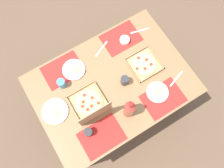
{
  "coord_description": "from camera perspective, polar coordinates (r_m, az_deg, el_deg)",
  "views": [
    {
      "loc": [
        0.33,
        0.55,
        2.75
      ],
      "look_at": [
        0.0,
        0.0,
        0.75
      ],
      "focal_mm": 37.25,
      "sensor_mm": 36.0,
      "label": 1
    }
  ],
  "objects": [
    {
      "name": "placemat_near_right",
      "position": [
        2.19,
        -11.97,
        3.36
      ],
      "size": [
        0.36,
        0.26,
        0.0
      ],
      "primitive_type": "cube",
      "color": "red",
      "rests_on": "dining_table"
    },
    {
      "name": "cup_dark",
      "position": [
        2.1,
        -12.25,
        0.13
      ],
      "size": [
        0.07,
        0.07,
        0.1
      ],
      "primitive_type": "cylinder",
      "color": "teal",
      "rests_on": "dining_table"
    },
    {
      "name": "pizza_box_edge_far",
      "position": [
        2.01,
        -5.47,
        -5.22
      ],
      "size": [
        0.29,
        0.31,
        0.33
      ],
      "color": "tan",
      "rests_on": "dining_table"
    },
    {
      "name": "ground_plane",
      "position": [
        2.83,
        0.0,
        -4.66
      ],
      "size": [
        6.0,
        6.0,
        0.0
      ],
      "primitive_type": "plane",
      "color": "brown"
    },
    {
      "name": "placemat_near_left",
      "position": [
        2.28,
        2.22,
        11.18
      ],
      "size": [
        0.36,
        0.26,
        0.0
      ],
      "primitive_type": "cube",
      "color": "red",
      "rests_on": "dining_table"
    },
    {
      "name": "dining_table",
      "position": [
        2.2,
        0.0,
        -0.87
      ],
      "size": [
        1.41,
        1.0,
        0.75
      ],
      "color": "#3F3328",
      "rests_on": "ground_plane"
    },
    {
      "name": "fork_by_near_right",
      "position": [
        2.23,
        -2.59,
        8.61
      ],
      "size": [
        0.18,
        0.09,
        0.0
      ],
      "primitive_type": "cube",
      "rotation": [
        0.0,
        0.0,
        3.57
      ],
      "color": "#B7B7BC",
      "rests_on": "dining_table"
    },
    {
      "name": "condiment_bowl",
      "position": [
        2.25,
        3.13,
        10.69
      ],
      "size": [
        0.09,
        0.09,
        0.04
      ],
      "primitive_type": "cylinder",
      "color": "white",
      "rests_on": "dining_table"
    },
    {
      "name": "plate_far_left",
      "position": [
        2.11,
        11.12,
        -1.92
      ],
      "size": [
        0.2,
        0.2,
        0.03
      ],
      "color": "white",
      "rests_on": "dining_table"
    },
    {
      "name": "plate_near_right",
      "position": [
        2.16,
        -9.29,
        3.51
      ],
      "size": [
        0.21,
        0.21,
        0.03
      ],
      "color": "white",
      "rests_on": "dining_table"
    },
    {
      "name": "soda_bottle",
      "position": [
        1.91,
        4.26,
        -6.17
      ],
      "size": [
        0.09,
        0.09,
        0.32
      ],
      "color": "#B2382D",
      "rests_on": "dining_table"
    },
    {
      "name": "placemat_far_right",
      "position": [
        2.01,
        -2.54,
        -12.73
      ],
      "size": [
        0.36,
        0.26,
        0.0
      ],
      "primitive_type": "cube",
      "color": "red",
      "rests_on": "dining_table"
    },
    {
      "name": "placemat_far_left",
      "position": [
        2.11,
        12.43,
        -3.48
      ],
      "size": [
        0.36,
        0.26,
        0.0
      ],
      "primitive_type": "cube",
      "color": "red",
      "rests_on": "dining_table"
    },
    {
      "name": "cup_clear_left",
      "position": [
        2.06,
        3.11,
        0.84
      ],
      "size": [
        0.07,
        0.07,
        0.1
      ],
      "primitive_type": "cylinder",
      "color": "#333338",
      "rests_on": "dining_table"
    },
    {
      "name": "cup_spare",
      "position": [
        1.98,
        -5.81,
        -11.71
      ],
      "size": [
        0.07,
        0.07,
        0.09
      ],
      "primitive_type": "cylinder",
      "color": "#333338",
      "rests_on": "dining_table"
    },
    {
      "name": "fork_by_near_left",
      "position": [
        2.34,
        6.83,
        12.84
      ],
      "size": [
        0.19,
        0.06,
        0.0
      ],
      "primitive_type": "cube",
      "rotation": [
        0.0,
        0.0,
        2.89
      ],
      "color": "#B7B7BC",
      "rests_on": "dining_table"
    },
    {
      "name": "pizza_box_center",
      "position": [
        2.17,
        7.83,
        4.83
      ],
      "size": [
        0.27,
        0.27,
        0.04
      ],
      "color": "tan",
      "rests_on": "dining_table"
    },
    {
      "name": "fork_by_far_right",
      "position": [
        2.19,
        15.51,
        1.27
      ],
      "size": [
        0.19,
        0.07,
        0.0
      ],
      "primitive_type": "cube",
      "rotation": [
        0.0,
        0.0,
        3.46
      ],
      "color": "#B7B7BC",
      "rests_on": "dining_table"
    },
    {
      "name": "plate_near_left",
      "position": [
        2.09,
        -13.81,
        -6.61
      ],
      "size": [
        0.23,
        0.23,
        0.03
      ],
      "color": "white",
      "rests_on": "dining_table"
    }
  ]
}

